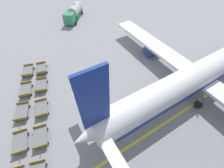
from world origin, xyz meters
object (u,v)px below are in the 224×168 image
at_px(baggage_dolly_row_mid_a_col_a, 42,69).
at_px(fuel_tanker_primary, 74,13).
at_px(baggage_dolly_row_mid_a_col_b, 41,85).
at_px(baggage_dolly_row_mid_a_col_d, 40,137).
at_px(baggage_dolly_row_near_col_b, 26,90).
at_px(baggage_dolly_row_near_col_a, 28,71).
at_px(baggage_dolly_row_mid_a_col_c, 41,108).
at_px(baggage_dolly_row_near_col_c, 22,112).
at_px(baggage_dolly_row_near_col_d, 20,142).
at_px(airplane, 204,72).

bearing_deg(baggage_dolly_row_mid_a_col_a, fuel_tanker_primary, 145.27).
relative_size(baggage_dolly_row_mid_a_col_b, baggage_dolly_row_mid_a_col_d, 1.00).
bearing_deg(baggage_dolly_row_near_col_b, baggage_dolly_row_mid_a_col_d, 3.80).
bearing_deg(baggage_dolly_row_near_col_a, baggage_dolly_row_near_col_b, -11.47).
height_order(fuel_tanker_primary, baggage_dolly_row_near_col_b, fuel_tanker_primary).
bearing_deg(baggage_dolly_row_near_col_b, baggage_dolly_row_mid_a_col_a, 141.26).
xyz_separation_m(baggage_dolly_row_mid_a_col_b, baggage_dolly_row_mid_a_col_c, (4.30, -0.78, 0.00)).
bearing_deg(baggage_dolly_row_mid_a_col_c, baggage_dolly_row_near_col_c, -105.86).
bearing_deg(baggage_dolly_row_mid_a_col_a, baggage_dolly_row_near_col_d, -21.33).
distance_m(baggage_dolly_row_near_col_a, baggage_dolly_row_near_col_d, 12.41).
bearing_deg(airplane, baggage_dolly_row_near_col_d, -97.32).
bearing_deg(baggage_dolly_row_near_col_b, baggage_dolly_row_mid_a_col_b, 85.35).
bearing_deg(baggage_dolly_row_near_col_c, baggage_dolly_row_mid_a_col_a, 152.27).
xyz_separation_m(airplane, baggage_dolly_row_near_col_d, (-3.22, -25.09, -2.61)).
relative_size(baggage_dolly_row_near_col_b, baggage_dolly_row_mid_a_col_c, 1.00).
bearing_deg(baggage_dolly_row_mid_a_col_c, baggage_dolly_row_near_col_b, -162.26).
bearing_deg(baggage_dolly_row_mid_a_col_c, baggage_dolly_row_near_col_a, -176.11).
xyz_separation_m(baggage_dolly_row_near_col_d, baggage_dolly_row_mid_a_col_c, (-3.53, 3.03, 0.00)).
relative_size(baggage_dolly_row_mid_a_col_b, baggage_dolly_row_mid_a_col_c, 1.00).
xyz_separation_m(fuel_tanker_primary, baggage_dolly_row_near_col_b, (20.31, -14.49, -0.92)).
bearing_deg(airplane, fuel_tanker_primary, -164.06).
distance_m(airplane, baggage_dolly_row_mid_a_col_d, 23.24).
bearing_deg(baggage_dolly_row_mid_a_col_a, airplane, 53.96).
bearing_deg(baggage_dolly_row_mid_a_col_a, baggage_dolly_row_near_col_a, -102.21).
relative_size(baggage_dolly_row_near_col_a, baggage_dolly_row_near_col_b, 1.00).
bearing_deg(airplane, baggage_dolly_row_near_col_c, -106.90).
relative_size(baggage_dolly_row_near_col_a, baggage_dolly_row_near_col_c, 1.00).
bearing_deg(baggage_dolly_row_near_col_c, baggage_dolly_row_near_col_b, 165.67).
relative_size(airplane, baggage_dolly_row_near_col_a, 11.68).
height_order(baggage_dolly_row_mid_a_col_a, baggage_dolly_row_mid_a_col_b, same).
height_order(baggage_dolly_row_near_col_b, baggage_dolly_row_mid_a_col_a, same).
relative_size(baggage_dolly_row_near_col_c, baggage_dolly_row_mid_a_col_b, 1.00).
bearing_deg(baggage_dolly_row_near_col_d, baggage_dolly_row_mid_a_col_a, 158.67).
xyz_separation_m(baggage_dolly_row_near_col_a, baggage_dolly_row_near_col_b, (4.17, -0.85, 0.00)).
relative_size(fuel_tanker_primary, baggage_dolly_row_near_col_a, 2.34).
bearing_deg(baggage_dolly_row_near_col_c, fuel_tanker_primary, 147.34).
xyz_separation_m(baggage_dolly_row_mid_a_col_a, baggage_dolly_row_mid_a_col_b, (3.89, -0.76, 0.00)).
relative_size(baggage_dolly_row_mid_a_col_a, baggage_dolly_row_mid_a_col_b, 1.00).
height_order(baggage_dolly_row_near_col_c, baggage_dolly_row_mid_a_col_b, same).
distance_m(baggage_dolly_row_near_col_c, baggage_dolly_row_mid_a_col_d, 4.92).
bearing_deg(baggage_dolly_row_near_col_c, baggage_dolly_row_near_col_d, -8.53).
bearing_deg(baggage_dolly_row_mid_a_col_b, baggage_dolly_row_near_col_b, -94.65).
bearing_deg(baggage_dolly_row_mid_a_col_c, baggage_dolly_row_mid_a_col_d, -12.30).
bearing_deg(baggage_dolly_row_mid_a_col_a, baggage_dolly_row_mid_a_col_d, -11.20).
distance_m(fuel_tanker_primary, baggage_dolly_row_mid_a_col_c, 28.03).
xyz_separation_m(baggage_dolly_row_mid_a_col_c, baggage_dolly_row_mid_a_col_d, (3.99, -0.87, 0.00)).
bearing_deg(baggage_dolly_row_near_col_d, baggage_dolly_row_near_col_c, 171.47).
distance_m(baggage_dolly_row_near_col_b, baggage_dolly_row_mid_a_col_b, 2.22).
bearing_deg(fuel_tanker_primary, baggage_dolly_row_mid_a_col_b, -30.92).
distance_m(baggage_dolly_row_near_col_b, baggage_dolly_row_mid_a_col_a, 4.75).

